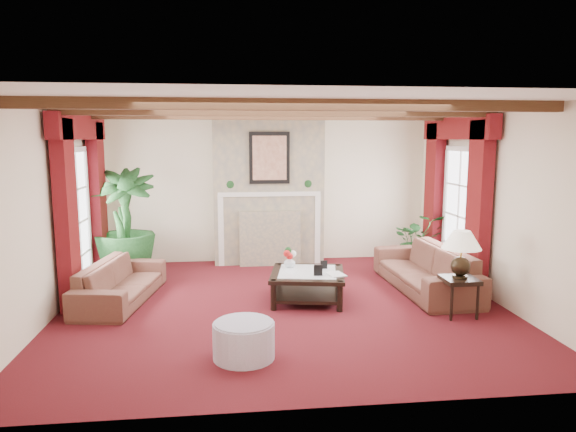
{
  "coord_description": "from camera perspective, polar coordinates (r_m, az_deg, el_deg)",
  "views": [
    {
      "loc": [
        -0.71,
        -6.8,
        2.29
      ],
      "look_at": [
        0.11,
        0.4,
        1.19
      ],
      "focal_mm": 32.0,
      "sensor_mm": 36.0,
      "label": 1
    }
  ],
  "objects": [
    {
      "name": "floor",
      "position": [
        7.21,
        -0.53,
        -9.92
      ],
      "size": [
        6.0,
        6.0,
        0.0
      ],
      "primitive_type": "plane",
      "color": "#4A0D10",
      "rests_on": "ground"
    },
    {
      "name": "ceiling",
      "position": [
        6.85,
        -0.56,
        12.03
      ],
      "size": [
        6.0,
        6.0,
        0.0
      ],
      "primitive_type": "plane",
      "rotation": [
        3.14,
        0.0,
        0.0
      ],
      "color": "white",
      "rests_on": "floor"
    },
    {
      "name": "back_wall",
      "position": [
        9.62,
        -2.25,
        2.99
      ],
      "size": [
        6.0,
        0.02,
        2.7
      ],
      "primitive_type": "cube",
      "color": "beige",
      "rests_on": "ground"
    },
    {
      "name": "left_wall",
      "position": [
        7.24,
        -24.9,
        0.33
      ],
      "size": [
        0.02,
        5.5,
        2.7
      ],
      "primitive_type": "cube",
      "color": "beige",
      "rests_on": "ground"
    },
    {
      "name": "right_wall",
      "position": [
        7.8,
        21.94,
        1.06
      ],
      "size": [
        0.02,
        5.5,
        2.7
      ],
      "primitive_type": "cube",
      "color": "beige",
      "rests_on": "ground"
    },
    {
      "name": "ceiling_beams",
      "position": [
        6.85,
        -0.56,
        11.53
      ],
      "size": [
        6.0,
        3.0,
        0.12
      ],
      "primitive_type": null,
      "color": "#341E10",
      "rests_on": "ceiling"
    },
    {
      "name": "fireplace",
      "position": [
        9.39,
        -2.2,
        11.1
      ],
      "size": [
        2.0,
        0.52,
        2.7
      ],
      "primitive_type": null,
      "color": "#9C8964",
      "rests_on": "ground"
    },
    {
      "name": "french_door_left",
      "position": [
        8.12,
        -22.83,
        6.81
      ],
      "size": [
        0.1,
        1.1,
        2.16
      ],
      "primitive_type": null,
      "color": "white",
      "rests_on": "ground"
    },
    {
      "name": "french_door_right",
      "position": [
        8.62,
        18.9,
        7.08
      ],
      "size": [
        0.1,
        1.1,
        2.16
      ],
      "primitive_type": null,
      "color": "white",
      "rests_on": "ground"
    },
    {
      "name": "curtains_left",
      "position": [
        8.1,
        -22.25,
        9.81
      ],
      "size": [
        0.2,
        2.4,
        2.55
      ],
      "primitive_type": null,
      "color": "#560E0B",
      "rests_on": "ground"
    },
    {
      "name": "curtains_right",
      "position": [
        8.58,
        18.36,
        9.91
      ],
      "size": [
        0.2,
        2.4,
        2.55
      ],
      "primitive_type": null,
      "color": "#560E0B",
      "rests_on": "ground"
    },
    {
      "name": "sofa_left",
      "position": [
        7.67,
        -18.12,
        -6.28
      ],
      "size": [
        2.1,
        1.16,
        0.75
      ],
      "primitive_type": "imported",
      "rotation": [
        0.0,
        0.0,
        1.41
      ],
      "color": "black",
      "rests_on": "ground"
    },
    {
      "name": "sofa_right",
      "position": [
        8.09,
        15.02,
        -4.9
      ],
      "size": [
        2.32,
        0.83,
        0.89
      ],
      "primitive_type": "imported",
      "rotation": [
        0.0,
        0.0,
        -1.53
      ],
      "color": "black",
      "rests_on": "ground"
    },
    {
      "name": "potted_palm",
      "position": [
        8.92,
        -17.63,
        -3.34
      ],
      "size": [
        1.05,
        1.83,
        1.01
      ],
      "primitive_type": "imported",
      "rotation": [
        0.0,
        0.0,
        -0.01
      ],
      "color": "black",
      "rests_on": "ground"
    },
    {
      "name": "small_plant",
      "position": [
        9.43,
        14.31,
        -3.31
      ],
      "size": [
        1.18,
        1.25,
        0.78
      ],
      "primitive_type": "imported",
      "rotation": [
        0.0,
        0.0,
        -0.14
      ],
      "color": "black",
      "rests_on": "ground"
    },
    {
      "name": "coffee_table",
      "position": [
        7.37,
        2.17,
        -7.81
      ],
      "size": [
        1.18,
        1.18,
        0.42
      ],
      "primitive_type": null,
      "rotation": [
        0.0,
        0.0,
        -0.18
      ],
      "color": "black",
      "rests_on": "ground"
    },
    {
      "name": "side_table",
      "position": [
        7.11,
        18.44,
        -8.5
      ],
      "size": [
        0.51,
        0.51,
        0.51
      ],
      "primitive_type": null,
      "rotation": [
        0.0,
        0.0,
        0.19
      ],
      "color": "black",
      "rests_on": "ground"
    },
    {
      "name": "ottoman",
      "position": [
        5.56,
        -4.93,
        -13.62
      ],
      "size": [
        0.65,
        0.65,
        0.38
      ],
      "primitive_type": "cylinder",
      "color": "#A29AAF",
      "rests_on": "ground"
    },
    {
      "name": "table_lamp",
      "position": [
        6.96,
        18.67,
        -3.99
      ],
      "size": [
        0.5,
        0.5,
        0.64
      ],
      "primitive_type": null,
      "color": "black",
      "rests_on": "side_table"
    },
    {
      "name": "flower_vase",
      "position": [
        7.55,
        0.17,
        -5.11
      ],
      "size": [
        0.26,
        0.27,
        0.17
      ],
      "primitive_type": "imported",
      "rotation": [
        0.0,
        0.0,
        -0.29
      ],
      "color": "silver",
      "rests_on": "coffee_table"
    },
    {
      "name": "book",
      "position": [
        7.08,
        4.57,
        -5.52
      ],
      "size": [
        0.23,
        0.12,
        0.3
      ],
      "primitive_type": "imported",
      "rotation": [
        0.0,
        0.0,
        0.23
      ],
      "color": "black",
      "rests_on": "coffee_table"
    },
    {
      "name": "photo_frame_a",
      "position": [
        7.08,
        3.36,
        -6.08
      ],
      "size": [
        0.12,
        0.03,
        0.16
      ],
      "primitive_type": null,
      "rotation": [
        0.0,
        0.0,
        -0.09
      ],
      "color": "black",
      "rests_on": "coffee_table"
    },
    {
      "name": "photo_frame_b",
      "position": [
        7.46,
        4.01,
        -5.45
      ],
      "size": [
        0.1,
        0.02,
        0.13
      ],
      "primitive_type": null,
      "rotation": [
        0.0,
        0.0,
        0.03
      ],
      "color": "black",
      "rests_on": "coffee_table"
    }
  ]
}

